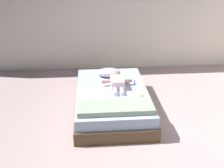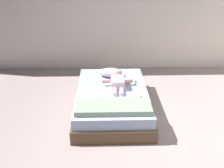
{
  "view_description": "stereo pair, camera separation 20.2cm",
  "coord_description": "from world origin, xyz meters",
  "px_view_note": "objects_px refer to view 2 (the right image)",
  "views": [
    {
      "loc": [
        -0.6,
        -2.66,
        2.22
      ],
      "look_at": [
        -0.3,
        1.12,
        0.45
      ],
      "focal_mm": 43.7,
      "sensor_mm": 36.0,
      "label": 1
    },
    {
      "loc": [
        -0.4,
        -2.67,
        2.22
      ],
      "look_at": [
        -0.3,
        1.12,
        0.45
      ],
      "focal_mm": 43.7,
      "sensor_mm": 36.0,
      "label": 2
    }
  ],
  "objects_px": {
    "pillow": "(110,72)",
    "baby_bottle": "(140,98)",
    "bed": "(112,100)",
    "baby": "(117,81)",
    "toothbrush": "(135,82)"
  },
  "relations": [
    {
      "from": "baby",
      "to": "pillow",
      "type": "bearing_deg",
      "value": 105.21
    },
    {
      "from": "bed",
      "to": "baby",
      "type": "xyz_separation_m",
      "value": [
        0.09,
        0.16,
        0.25
      ]
    },
    {
      "from": "toothbrush",
      "to": "baby_bottle",
      "type": "height_order",
      "value": "baby_bottle"
    },
    {
      "from": "bed",
      "to": "baby_bottle",
      "type": "distance_m",
      "value": 0.56
    },
    {
      "from": "pillow",
      "to": "baby",
      "type": "relative_size",
      "value": 0.63
    },
    {
      "from": "bed",
      "to": "toothbrush",
      "type": "height_order",
      "value": "toothbrush"
    },
    {
      "from": "pillow",
      "to": "baby_bottle",
      "type": "xyz_separation_m",
      "value": [
        0.4,
        -0.88,
        -0.04
      ]
    },
    {
      "from": "pillow",
      "to": "bed",
      "type": "bearing_deg",
      "value": -88.73
    },
    {
      "from": "bed",
      "to": "pillow",
      "type": "height_order",
      "value": "pillow"
    },
    {
      "from": "bed",
      "to": "toothbrush",
      "type": "relative_size",
      "value": 13.07
    },
    {
      "from": "baby",
      "to": "baby_bottle",
      "type": "bearing_deg",
      "value": -59.23
    },
    {
      "from": "baby",
      "to": "baby_bottle",
      "type": "distance_m",
      "value": 0.58
    },
    {
      "from": "baby_bottle",
      "to": "pillow",
      "type": "bearing_deg",
      "value": 114.49
    },
    {
      "from": "pillow",
      "to": "baby_bottle",
      "type": "height_order",
      "value": "pillow"
    },
    {
      "from": "bed",
      "to": "baby_bottle",
      "type": "relative_size",
      "value": 14.25
    }
  ]
}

